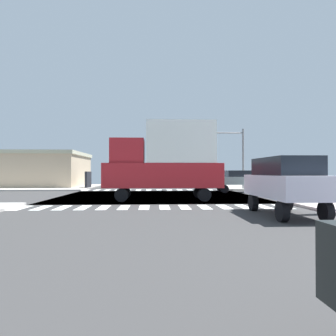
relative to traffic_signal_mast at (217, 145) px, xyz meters
The scene contains 12 objects.
ground 10.33m from the traffic_signal_mast, 129.57° to the right, with size 90.00×90.00×0.05m.
sidewalk_corner_ne 9.61m from the traffic_signal_mast, 34.30° to the left, with size 12.00×12.00×0.14m.
sidewalk_corner_nw 20.02m from the traffic_signal_mast, 165.71° to the left, with size 12.00×12.00×0.14m.
crosswalk_near 16.36m from the traffic_signal_mast, 113.12° to the right, with size 13.50×2.00×0.01m.
crosswalk_far 7.61m from the traffic_signal_mast, behind, with size 13.50×2.00×0.01m.
traffic_signal_mast is the anchor object (origin of this frame).
street_lamp 9.78m from the traffic_signal_mast, 81.05° to the left, with size 1.78×0.32×7.77m.
bank_building 23.57m from the traffic_signal_mast, 163.59° to the left, with size 17.63×10.02×4.02m.
pickup_nearside_1 31.11m from the traffic_signal_mast, 110.68° to the left, with size 2.00×5.10×2.35m.
sedan_farside_1 5.09m from the traffic_signal_mast, 72.48° to the right, with size 4.30×1.80×1.88m.
suv_crossing_1 17.87m from the traffic_signal_mast, 93.03° to the right, with size 1.96×4.60×2.34m.
box_truck_leading_1 12.12m from the traffic_signal_mast, 116.94° to the right, with size 7.20×2.40×4.85m.
Camera 1 is at (-0.29, -22.50, 1.75)m, focal length 32.72 mm.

